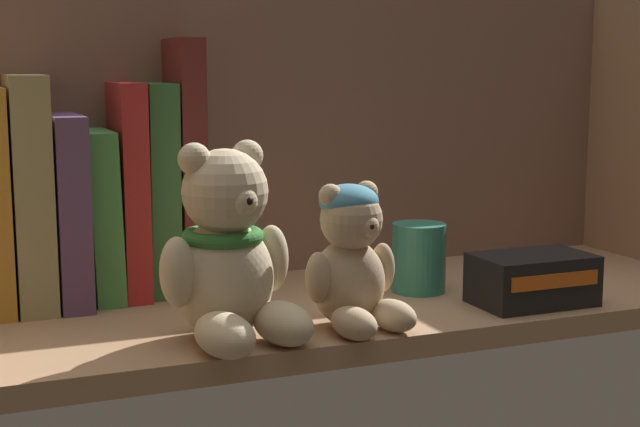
{
  "coord_description": "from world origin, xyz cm",
  "views": [
    {
      "loc": [
        -31.59,
        -77.85,
        23.8
      ],
      "look_at": [
        0.14,
        0.0,
        10.37
      ],
      "focal_mm": 51.65,
      "sensor_mm": 36.0,
      "label": 1
    }
  ],
  "objects": [
    {
      "name": "book_7",
      "position": [
        -18.54,
        10.31,
        9.98
      ],
      "size": [
        3.05,
        11.68,
        16.03
      ],
      "primitive_type": "cube",
      "rotation": [
        0.0,
        -0.02,
        0.0
      ],
      "color": "#468F44",
      "rests_on": "shelf_board"
    },
    {
      "name": "book_5",
      "position": [
        -24.83,
        10.31,
        12.56
      ],
      "size": [
        3.33,
        14.57,
        21.11
      ],
      "primitive_type": "cube",
      "color": "#91885A",
      "rests_on": "shelf_board"
    },
    {
      "name": "teddy_bear_smaller",
      "position": [
        -0.56,
        -8.95,
        7.83
      ],
      "size": [
        9.26,
        9.58,
        12.3
      ],
      "color": "tan",
      "rests_on": "shelf_board"
    },
    {
      "name": "teddy_bear_larger",
      "position": [
        -11.25,
        -8.52,
        8.83
      ],
      "size": [
        12.25,
        12.55,
        16.01
      ],
      "color": "beige",
      "rests_on": "shelf_board"
    },
    {
      "name": "small_product_box",
      "position": [
        18.01,
        -8.34,
        4.35
      ],
      "size": [
        10.78,
        6.88,
        4.69
      ],
      "color": "black",
      "rests_on": "shelf_board"
    },
    {
      "name": "shelf_board",
      "position": [
        0.0,
        0.0,
        1.0
      ],
      "size": [
        81.73,
        26.8,
        2.0
      ],
      "primitive_type": "cube",
      "color": "#A87F5B",
      "rests_on": "ground"
    },
    {
      "name": "book_10",
      "position": [
        -10.13,
        10.31,
        14.24
      ],
      "size": [
        2.36,
        10.08,
        24.48
      ],
      "primitive_type": "cube",
      "color": "maroon",
      "rests_on": "shelf_board"
    },
    {
      "name": "shelf_back_panel",
      "position": [
        0.0,
        14.0,
        16.51
      ],
      "size": [
        84.13,
        1.2,
        33.01
      ],
      "primitive_type": "cube",
      "color": "#7D5A4C",
      "rests_on": "ground"
    },
    {
      "name": "book_6",
      "position": [
        -21.52,
        10.31,
        10.77
      ],
      "size": [
        2.82,
        14.81,
        17.53
      ],
      "primitive_type": "cube",
      "color": "#563D62",
      "rests_on": "shelf_board"
    },
    {
      "name": "pillar_candle",
      "position": [
        10.59,
        -0.08,
        5.37
      ],
      "size": [
        5.27,
        5.27,
        6.73
      ],
      "primitive_type": "cylinder",
      "color": "#2D7A66",
      "rests_on": "shelf_board"
    },
    {
      "name": "book_9",
      "position": [
        -12.95,
        10.31,
        12.15
      ],
      "size": [
        2.98,
        9.78,
        20.31
      ],
      "primitive_type": "cube",
      "rotation": [
        0.0,
        0.01,
        0.0
      ],
      "color": "#336432",
      "rests_on": "shelf_board"
    },
    {
      "name": "book_8",
      "position": [
        -15.77,
        10.31,
        12.18
      ],
      "size": [
        2.39,
        11.4,
        20.36
      ],
      "primitive_type": "cube",
      "color": "#A72424",
      "rests_on": "shelf_board"
    }
  ]
}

